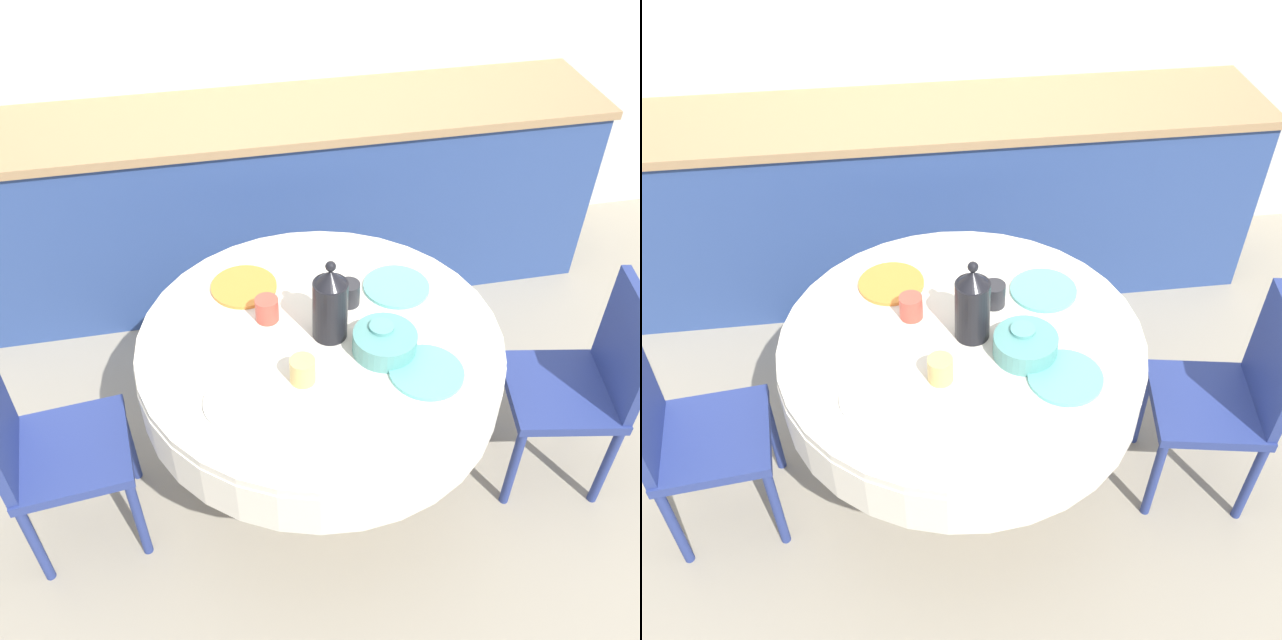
{
  "view_description": "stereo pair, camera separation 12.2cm",
  "coord_description": "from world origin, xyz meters",
  "views": [
    {
      "loc": [
        -0.35,
        -1.75,
        2.44
      ],
      "look_at": [
        0.0,
        0.0,
        0.82
      ],
      "focal_mm": 40.0,
      "sensor_mm": 36.0,
      "label": 1
    },
    {
      "loc": [
        -0.23,
        -1.77,
        2.44
      ],
      "look_at": [
        0.0,
        0.0,
        0.82
      ],
      "focal_mm": 40.0,
      "sensor_mm": 36.0,
      "label": 2
    }
  ],
  "objects": [
    {
      "name": "cup_far_left",
      "position": [
        -0.16,
        0.13,
        0.79
      ],
      "size": [
        0.08,
        0.08,
        0.09
      ],
      "primitive_type": "cylinder",
      "color": "#CC4C3D",
      "rests_on": "dining_table"
    },
    {
      "name": "cup_near_right",
      "position": [
        0.19,
        -0.08,
        0.79
      ],
      "size": [
        0.08,
        0.08,
        0.09
      ],
      "primitive_type": "cylinder",
      "color": "#5BA39E",
      "rests_on": "dining_table"
    },
    {
      "name": "chair_left",
      "position": [
        0.96,
        -0.18,
        0.51
      ],
      "size": [
        0.47,
        0.47,
        0.9
      ],
      "rotation": [
        0.0,
        0.0,
        1.39
      ],
      "color": "navy",
      "rests_on": "ground_plane"
    },
    {
      "name": "cup_near_left",
      "position": [
        -0.09,
        -0.19,
        0.79
      ],
      "size": [
        0.08,
        0.08,
        0.09
      ],
      "primitive_type": "cylinder",
      "color": "#DBB766",
      "rests_on": "dining_table"
    },
    {
      "name": "fruit_bowl",
      "position": [
        0.2,
        -0.11,
        0.78
      ],
      "size": [
        0.22,
        0.22,
        0.08
      ],
      "primitive_type": "cylinder",
      "color": "#569993",
      "rests_on": "dining_table"
    },
    {
      "name": "kitchen_counter",
      "position": [
        0.0,
        1.3,
        0.48
      ],
      "size": [
        3.24,
        0.64,
        0.96
      ],
      "color": "#2D4784",
      "rests_on": "ground_plane"
    },
    {
      "name": "plate_near_left",
      "position": [
        -0.3,
        -0.25,
        0.75
      ],
      "size": [
        0.25,
        0.25,
        0.01
      ],
      "primitive_type": "cylinder",
      "color": "white",
      "rests_on": "dining_table"
    },
    {
      "name": "plate_near_right",
      "position": [
        0.31,
        -0.24,
        0.75
      ],
      "size": [
        0.25,
        0.25,
        0.01
      ],
      "primitive_type": "cylinder",
      "color": "#60BCB7",
      "rests_on": "dining_table"
    },
    {
      "name": "cup_far_right",
      "position": [
        0.14,
        0.16,
        0.79
      ],
      "size": [
        0.08,
        0.08,
        0.09
      ],
      "primitive_type": "cylinder",
      "color": "#28282D",
      "rests_on": "dining_table"
    },
    {
      "name": "coffee_carafe",
      "position": [
        0.04,
        0.01,
        0.88
      ],
      "size": [
        0.12,
        0.12,
        0.32
      ],
      "color": "black",
      "rests_on": "dining_table"
    },
    {
      "name": "dining_table",
      "position": [
        0.0,
        0.0,
        0.62
      ],
      "size": [
        1.28,
        1.28,
        0.74
      ],
      "color": "tan",
      "rests_on": "ground_plane"
    },
    {
      "name": "wall_back",
      "position": [
        0.0,
        1.63,
        1.3
      ],
      "size": [
        7.0,
        0.05,
        2.6
      ],
      "color": "silver",
      "rests_on": "ground_plane"
    },
    {
      "name": "chair_right",
      "position": [
        -0.97,
        -0.1,
        0.51
      ],
      "size": [
        0.44,
        0.44,
        0.9
      ],
      "rotation": [
        0.0,
        0.0,
        -1.47
      ],
      "color": "navy",
      "rests_on": "ground_plane"
    },
    {
      "name": "plate_far_right",
      "position": [
        0.33,
        0.2,
        0.75
      ],
      "size": [
        0.25,
        0.25,
        0.01
      ],
      "primitive_type": "cylinder",
      "color": "#60BCB7",
      "rests_on": "dining_table"
    },
    {
      "name": "ground_plane",
      "position": [
        0.0,
        0.0,
        0.0
      ],
      "size": [
        12.0,
        12.0,
        0.0
      ],
      "primitive_type": "plane",
      "color": "#9E937F"
    },
    {
      "name": "plate_far_left",
      "position": [
        -0.23,
        0.32,
        0.75
      ],
      "size": [
        0.25,
        0.25,
        0.01
      ],
      "primitive_type": "cylinder",
      "color": "orange",
      "rests_on": "dining_table"
    }
  ]
}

